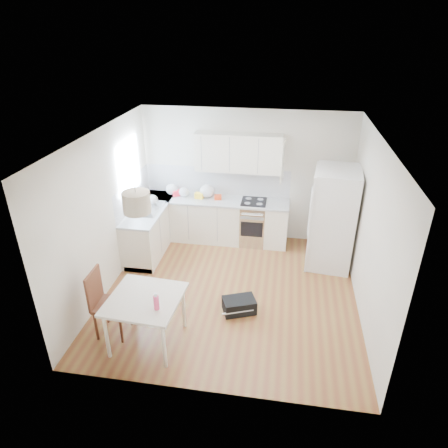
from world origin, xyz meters
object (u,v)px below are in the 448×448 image
at_px(dining_chair, 111,304).
at_px(refrigerator, 334,218).
at_px(gym_bag, 239,305).
at_px(dining_table, 145,303).

bearing_deg(dining_chair, refrigerator, 36.71).
bearing_deg(dining_chair, gym_bag, 22.79).
bearing_deg(refrigerator, gym_bag, -125.08).
xyz_separation_m(dining_table, gym_bag, (1.21, 0.87, -0.57)).
relative_size(refrigerator, dining_table, 1.80).
relative_size(dining_table, gym_bag, 2.06).
distance_m(refrigerator, dining_chair, 4.15).
bearing_deg(gym_bag, refrigerator, 27.39).
distance_m(dining_chair, gym_bag, 1.98).
relative_size(refrigerator, gym_bag, 3.71).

